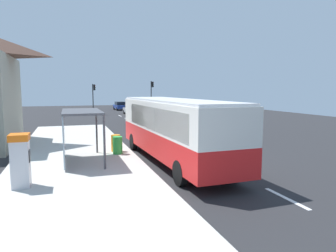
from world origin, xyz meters
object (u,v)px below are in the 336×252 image
Objects in this scene: white_van at (154,111)px; recycling_bin_orange at (116,143)px; sedan_near at (131,109)px; traffic_light_far_side at (94,94)px; bus_shelter at (75,123)px; traffic_light_near_side at (152,92)px; ticket_machine at (20,160)px; sedan_far at (120,106)px; recycling_bin_green at (118,145)px; bus at (173,126)px.

white_van is 5.51× the size of recycling_bin_orange.
sedan_near is 0.98× the size of traffic_light_far_side.
white_van is at bearing 63.17° from bus_shelter.
traffic_light_near_side is at bearing 70.93° from recycling_bin_orange.
traffic_light_near_side reaches higher than traffic_light_far_side.
ticket_machine is 0.39× the size of traffic_light_near_side.
recycling_bin_orange is 0.21× the size of traffic_light_far_side.
sedan_far is 11.23m from traffic_light_near_side.
white_van is 1.05× the size of traffic_light_near_side.
recycling_bin_green is at bearing -90.00° from recycling_bin_orange.
bus is at bearing -95.55° from sedan_far.
sedan_far is 4.70× the size of recycling_bin_orange.
sedan_far is 39.06m from recycling_bin_orange.
traffic_light_near_side reaches higher than recycling_bin_green.
bus reaches higher than recycling_bin_green.
ticket_machine is (-10.71, -33.37, 0.38)m from sedan_near.
recycling_bin_green is 0.19× the size of traffic_light_near_side.
recycling_bin_orange is at bearing -109.07° from traffic_light_near_side.
sedan_far is at bearing 107.00° from traffic_light_near_side.
white_van reaches higher than sedan_near.
recycling_bin_green is at bearing 29.44° from bus_shelter.
recycling_bin_green is 0.70m from recycling_bin_orange.
traffic_light_near_side reaches higher than white_van.
sedan_far is (0.10, 23.44, -0.55)m from white_van.
sedan_far is (4.02, 41.33, -1.05)m from bus.
traffic_light_near_side is 8.64m from traffic_light_far_side.
white_van reaches higher than recycling_bin_green.
traffic_light_far_side is at bearing 87.81° from recycling_bin_orange.
sedan_near is 35.05m from ticket_machine.
traffic_light_near_side reaches higher than bus_shelter.
sedan_near is (4.01, 30.74, -1.05)m from bus.
bus is at bearing -40.32° from recycling_bin_green.
traffic_light_near_side is at bearing -5.32° from traffic_light_far_side.
white_van is at bearing -68.98° from traffic_light_far_side.
recycling_bin_orange is (-6.40, -15.08, -0.69)m from white_van.
bus is 3.47m from recycling_bin_green.
sedan_near is 4.66× the size of recycling_bin_green.
sedan_far is at bearing 84.45° from bus.
traffic_light_near_side reaches higher than ticket_machine.
recycling_bin_green is at bearing -112.07° from white_van.
traffic_light_far_side is at bearing 87.86° from recycling_bin_green.
ticket_machine reaches higher than sedan_near.
bus is at bearing -10.39° from bus_shelter.
traffic_light_near_side is (13.91, 33.50, 2.14)m from ticket_machine.
sedan_near is 1.11× the size of bus_shelter.
bus_shelter is at bearing -106.26° from sedan_near.
white_van is 16.40m from recycling_bin_orange.
traffic_light_near_side is at bearing 68.35° from bus_shelter.
recycling_bin_orange is (0.00, 0.70, 0.00)m from recycling_bin_green.
ticket_machine is (-10.71, -43.96, 0.38)m from sedan_far.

